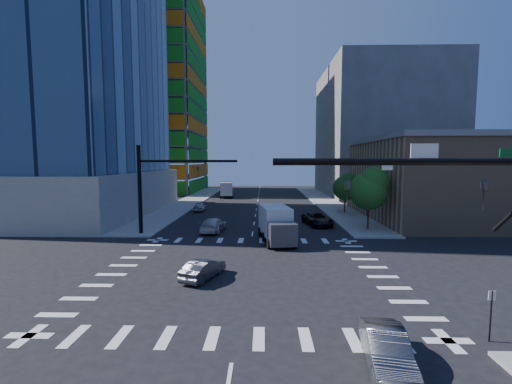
{
  "coord_description": "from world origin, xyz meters",
  "views": [
    {
      "loc": [
        1.21,
        -22.98,
        7.59
      ],
      "look_at": [
        0.47,
        8.0,
        4.75
      ],
      "focal_mm": 24.0,
      "sensor_mm": 36.0,
      "label": 1
    }
  ],
  "objects": [
    {
      "name": "no_parking_sign",
      "position": [
        10.7,
        -9.0,
        1.38
      ],
      "size": [
        0.3,
        0.06,
        2.2
      ],
      "color": "black",
      "rests_on": "ground"
    },
    {
      "name": "construction_building",
      "position": [
        -27.41,
        61.93,
        24.61
      ],
      "size": [
        25.16,
        34.5,
        70.6
      ],
      "color": "slate",
      "rests_on": "ground"
    },
    {
      "name": "commercial_building",
      "position": [
        25.0,
        22.0,
        5.31
      ],
      "size": [
        20.5,
        22.5,
        10.6
      ],
      "color": "tan",
      "rests_on": "ground"
    },
    {
      "name": "car_nb_right",
      "position": [
        5.73,
        -10.91,
        0.68
      ],
      "size": [
        1.95,
        4.25,
        1.35
      ],
      "primitive_type": "imported",
      "rotation": [
        0.0,
        0.0,
        -0.13
      ],
      "color": "#49494E",
      "rests_on": "ground"
    },
    {
      "name": "car_sb_cross",
      "position": [
        -2.71,
        -1.56,
        0.63
      ],
      "size": [
        2.6,
        4.03,
        1.25
      ],
      "primitive_type": "imported",
      "rotation": [
        0.0,
        0.0,
        2.78
      ],
      "color": "#454549",
      "rests_on": "ground"
    },
    {
      "name": "bg_building_ne",
      "position": [
        27.0,
        55.0,
        14.0
      ],
      "size": [
        24.0,
        30.0,
        28.0
      ],
      "primitive_type": "cube",
      "color": "#615B58",
      "rests_on": "ground"
    },
    {
      "name": "box_truck_far",
      "position": [
        -6.66,
        47.79,
        1.42
      ],
      "size": [
        3.26,
        6.36,
        3.21
      ],
      "rotation": [
        0.0,
        0.0,
        3.25
      ],
      "color": "black",
      "rests_on": "ground"
    },
    {
      "name": "ground",
      "position": [
        0.0,
        0.0,
        0.0
      ],
      "size": [
        160.0,
        160.0,
        0.0
      ],
      "primitive_type": "plane",
      "color": "black",
      "rests_on": "ground"
    },
    {
      "name": "car_nb_far",
      "position": [
        7.48,
        16.94,
        0.75
      ],
      "size": [
        3.48,
        5.78,
        1.5
      ],
      "primitive_type": "imported",
      "rotation": [
        0.0,
        0.0,
        0.19
      ],
      "color": "black",
      "rests_on": "ground"
    },
    {
      "name": "box_truck_near",
      "position": [
        2.41,
        8.46,
        1.44
      ],
      "size": [
        3.6,
        6.53,
        3.25
      ],
      "rotation": [
        0.0,
        0.0,
        0.16
      ],
      "color": "black",
      "rests_on": "ground"
    },
    {
      "name": "road_markings",
      "position": [
        0.0,
        0.0,
        0.01
      ],
      "size": [
        20.0,
        20.0,
        0.01
      ],
      "primitive_type": "cube",
      "color": "silver",
      "rests_on": "ground"
    },
    {
      "name": "tree_south",
      "position": [
        12.63,
        13.9,
        4.69
      ],
      "size": [
        4.16,
        4.16,
        6.82
      ],
      "color": "#382316",
      "rests_on": "sidewalk_ne"
    },
    {
      "name": "car_sb_mid",
      "position": [
        -8.5,
        28.05,
        0.66
      ],
      "size": [
        1.6,
        3.91,
        1.33
      ],
      "primitive_type": "imported",
      "rotation": [
        0.0,
        0.0,
        3.15
      ],
      "color": "silver",
      "rests_on": "ground"
    },
    {
      "name": "car_sb_near",
      "position": [
        -4.22,
        13.02,
        0.74
      ],
      "size": [
        2.56,
        5.28,
        1.48
      ],
      "primitive_type": "imported",
      "rotation": [
        0.0,
        0.0,
        3.04
      ],
      "color": "silver",
      "rests_on": "ground"
    },
    {
      "name": "sidewalk_ne",
      "position": [
        12.5,
        40.0,
        0.07
      ],
      "size": [
        5.0,
        60.0,
        0.15
      ],
      "primitive_type": "cube",
      "color": "gray",
      "rests_on": "ground"
    },
    {
      "name": "sidewalk_nw",
      "position": [
        -12.5,
        40.0,
        0.07
      ],
      "size": [
        5.0,
        60.0,
        0.15
      ],
      "primitive_type": "cube",
      "color": "gray",
      "rests_on": "ground"
    },
    {
      "name": "tree_north",
      "position": [
        12.93,
        25.9,
        3.99
      ],
      "size": [
        3.54,
        3.52,
        5.78
      ],
      "color": "#382316",
      "rests_on": "sidewalk_ne"
    },
    {
      "name": "signal_mast_nw",
      "position": [
        -10.0,
        11.5,
        5.49
      ],
      "size": [
        10.2,
        0.4,
        9.0
      ],
      "color": "black",
      "rests_on": "sidewalk_nw"
    }
  ]
}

